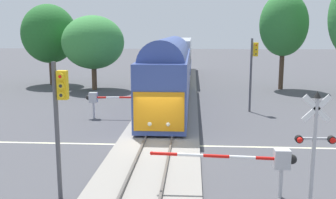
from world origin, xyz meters
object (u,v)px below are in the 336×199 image
(oak_far_right, at_px, (284,25))
(oak_behind_train, at_px, (93,42))
(commuter_train, at_px, (175,62))
(traffic_signal_median, at_px, (60,109))
(traffic_signal_far_side, at_px, (253,63))
(pine_left_background, at_px, (49,34))
(crossing_signal_mast, at_px, (315,136))
(crossing_gate_far, at_px, (100,98))
(crossing_gate_near, at_px, (267,160))

(oak_far_right, xyz_separation_m, oak_behind_train, (-19.21, -1.68, -1.78))
(commuter_train, relative_size, traffic_signal_median, 8.33)
(traffic_signal_far_side, bearing_deg, traffic_signal_median, -119.69)
(commuter_train, relative_size, oak_behind_train, 5.48)
(traffic_signal_far_side, relative_size, pine_left_background, 0.61)
(traffic_signal_median, bearing_deg, crossing_signal_mast, 1.96)
(crossing_signal_mast, height_order, pine_left_background, pine_left_background)
(pine_left_background, bearing_deg, oak_far_right, -4.21)
(commuter_train, bearing_deg, traffic_signal_median, -96.02)
(commuter_train, distance_m, traffic_signal_median, 26.60)
(commuter_train, relative_size, crossing_signal_mast, 10.38)
(commuter_train, bearing_deg, oak_far_right, 5.54)
(commuter_train, height_order, crossing_signal_mast, commuter_train)
(traffic_signal_far_side, height_order, oak_behind_train, oak_behind_train)
(traffic_signal_far_side, bearing_deg, oak_far_right, 68.07)
(oak_behind_train, xyz_separation_m, pine_left_background, (-5.82, 3.52, 0.83))
(traffic_signal_far_side, relative_size, oak_behind_train, 0.72)
(pine_left_background, bearing_deg, crossing_signal_mast, -55.29)
(oak_far_right, bearing_deg, traffic_signal_median, -116.51)
(traffic_signal_far_side, bearing_deg, crossing_signal_mast, -90.73)
(commuter_train, height_order, crossing_gate_far, commuter_train)
(oak_far_right, height_order, oak_behind_train, oak_far_right)
(crossing_gate_near, height_order, traffic_signal_median, traffic_signal_median)
(crossing_signal_mast, bearing_deg, oak_far_right, 79.76)
(crossing_gate_near, height_order, crossing_gate_far, same)
(crossing_gate_far, height_order, traffic_signal_median, traffic_signal_median)
(traffic_signal_median, height_order, oak_far_right, oak_far_right)
(commuter_train, height_order, oak_far_right, oak_far_right)
(crossing_signal_mast, bearing_deg, oak_behind_train, 119.25)
(crossing_gate_near, relative_size, oak_far_right, 0.54)
(crossing_gate_near, bearing_deg, oak_behind_train, 116.92)
(crossing_gate_near, height_order, traffic_signal_far_side, traffic_signal_far_side)
(commuter_train, bearing_deg, crossing_signal_mast, -77.04)
(traffic_signal_far_side, bearing_deg, oak_behind_train, 145.30)
(crossing_gate_near, distance_m, oak_far_right, 28.10)
(crossing_gate_near, bearing_deg, crossing_gate_far, 126.36)
(traffic_signal_median, bearing_deg, pine_left_background, 111.08)
(oak_far_right, bearing_deg, crossing_signal_mast, -100.24)
(traffic_signal_far_side, bearing_deg, crossing_gate_near, -96.45)
(commuter_train, height_order, crossing_gate_near, commuter_train)
(commuter_train, xyz_separation_m, crossing_gate_near, (4.51, -25.79, -1.40))
(traffic_signal_median, relative_size, oak_behind_train, 0.66)
(traffic_signal_far_side, height_order, pine_left_background, pine_left_background)
(traffic_signal_far_side, distance_m, oak_far_right, 12.97)
(oak_far_right, bearing_deg, traffic_signal_far_side, -111.93)
(crossing_gate_near, height_order, oak_behind_train, oak_behind_train)
(crossing_signal_mast, xyz_separation_m, crossing_gate_far, (-10.56, 12.65, -1.03))
(traffic_signal_median, relative_size, pine_left_background, 0.56)
(crossing_gate_near, relative_size, traffic_signal_median, 1.07)
(crossing_gate_far, xyz_separation_m, pine_left_background, (-9.56, 16.40, 4.26))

